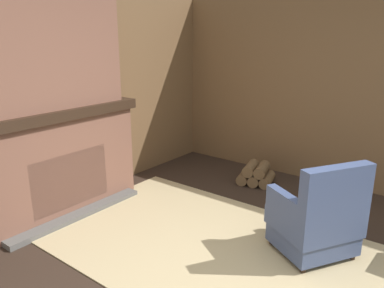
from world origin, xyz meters
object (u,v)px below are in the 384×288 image
object	(u,v)px
armchair	(317,220)
firewood_stack	(256,174)
storage_case	(83,96)
decorative_plate_on_mantel	(39,97)

from	to	relation	value
armchair	firewood_stack	xyz separation A→B (m)	(-1.26, 1.23, -0.22)
storage_case	decorative_plate_on_mantel	size ratio (longest dim) A/B	0.75
firewood_stack	decorative_plate_on_mantel	size ratio (longest dim) A/B	2.01
armchair	decorative_plate_on_mantel	xyz separation A→B (m)	(-2.69, -0.99, 0.99)
firewood_stack	storage_case	size ratio (longest dim) A/B	2.70
firewood_stack	storage_case	bearing A→B (deg)	-129.73
firewood_stack	decorative_plate_on_mantel	bearing A→B (deg)	-122.65
storage_case	decorative_plate_on_mantel	xyz separation A→B (m)	(-0.02, -0.53, 0.06)
armchair	firewood_stack	size ratio (longest dim) A/B	1.70
storage_case	decorative_plate_on_mantel	distance (m)	0.54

